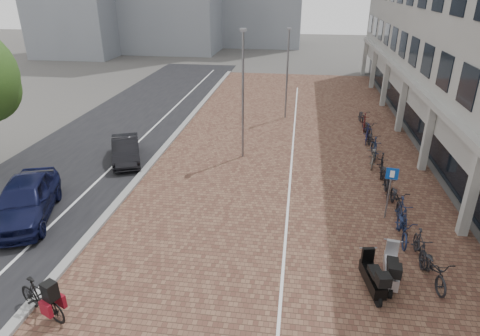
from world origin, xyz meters
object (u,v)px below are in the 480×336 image
(parking_sign, at_px, (390,186))
(car_navy, at_px, (25,200))
(car_dark, at_px, (126,150))
(scooter_front, at_px, (391,268))
(scooter_mid, at_px, (373,276))
(hero_bike, at_px, (41,298))

(parking_sign, bearing_deg, car_navy, -162.71)
(car_dark, relative_size, scooter_front, 2.13)
(scooter_front, xyz_separation_m, scooter_mid, (-0.62, -0.46, -0.02))
(car_dark, relative_size, scooter_mid, 2.19)
(car_dark, xyz_separation_m, scooter_mid, (11.49, -8.66, -0.03))
(hero_bike, bearing_deg, car_dark, 33.93)
(car_dark, bearing_deg, car_navy, -128.12)
(car_navy, xyz_separation_m, parking_sign, (14.33, 2.07, 0.65))
(car_navy, height_order, hero_bike, car_navy)
(car_dark, height_order, scooter_front, car_dark)
(parking_sign, bearing_deg, car_dark, 171.19)
(car_navy, relative_size, parking_sign, 2.19)
(hero_bike, xyz_separation_m, parking_sign, (10.63, 6.93, 0.87))
(car_navy, bearing_deg, scooter_front, -27.60)
(car_dark, bearing_deg, scooter_mid, -60.13)
(parking_sign, bearing_deg, scooter_mid, -95.54)
(scooter_front, bearing_deg, hero_bike, -155.95)
(scooter_front, distance_m, scooter_mid, 0.77)
(scooter_mid, xyz_separation_m, parking_sign, (1.19, 4.57, 0.87))
(car_navy, height_order, car_dark, car_navy)
(hero_bike, bearing_deg, parking_sign, -33.52)
(car_navy, distance_m, car_dark, 6.38)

